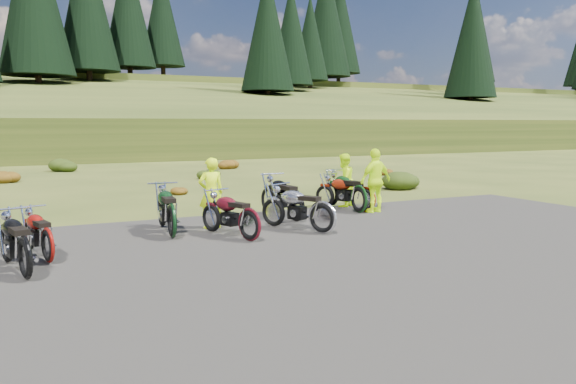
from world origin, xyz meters
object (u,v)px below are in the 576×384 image
motorcycle_0 (27,281)px  motorcycle_7 (359,214)px  person_middle (211,194)px  motorcycle_3 (322,235)px

motorcycle_0 → motorcycle_7: bearing=-80.7°
motorcycle_0 → person_middle: bearing=-66.3°
motorcycle_0 → motorcycle_3: motorcycle_3 is taller
motorcycle_7 → motorcycle_0: bearing=110.7°
motorcycle_0 → motorcycle_3: (6.40, 1.23, 0.00)m
motorcycle_0 → person_middle: (4.28, 3.10, 0.88)m
motorcycle_3 → motorcycle_7: (2.53, 2.29, 0.00)m
person_middle → motorcycle_0: bearing=38.3°
motorcycle_3 → motorcycle_7: bearing=-74.8°
motorcycle_3 → motorcycle_7: motorcycle_7 is taller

